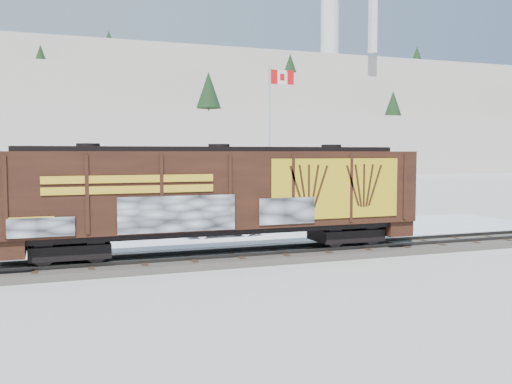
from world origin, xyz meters
name	(u,v)px	position (x,y,z in m)	size (l,w,h in m)	color
ground	(277,257)	(0.00, 0.00, 0.00)	(500.00, 500.00, 0.00)	white
rail_track	(277,254)	(0.00, 0.00, 0.15)	(50.00, 3.40, 0.43)	#59544C
parking_strip	(227,234)	(0.00, 7.50, 0.01)	(40.00, 8.00, 0.03)	white
hillside	(81,116)	(-0.05, 139.79, 14.37)	(360.00, 110.00, 93.00)	white
hopper_railcar	(219,193)	(-2.65, -0.01, 2.91)	(17.66, 3.06, 4.46)	black
flagpole	(271,164)	(5.33, 14.07, 3.85)	(2.30, 0.90, 10.60)	silver
car_silver	(166,223)	(-3.33, 8.09, 0.74)	(1.67, 4.15, 1.42)	#B8BBC0
car_white	(221,224)	(-0.53, 6.79, 0.72)	(1.46, 4.19, 1.38)	silver
car_dark	(317,218)	(5.86, 7.82, 0.66)	(1.76, 4.33, 1.26)	black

